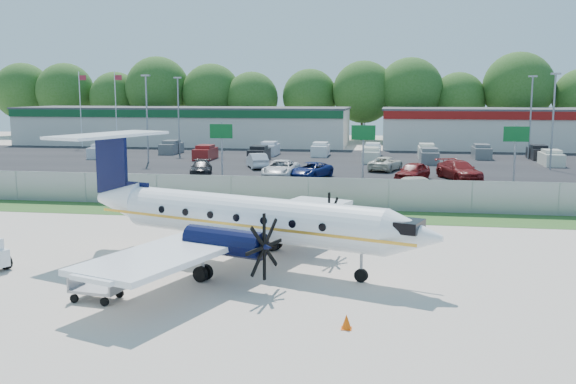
# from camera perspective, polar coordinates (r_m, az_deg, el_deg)

# --- Properties ---
(ground) EXTENTS (170.00, 170.00, 0.00)m
(ground) POSITION_cam_1_polar(r_m,az_deg,el_deg) (27.08, -2.05, -6.75)
(ground) COLOR beige
(ground) RESTS_ON ground
(grass_verge) EXTENTS (170.00, 4.00, 0.02)m
(grass_verge) POSITION_cam_1_polar(r_m,az_deg,el_deg) (38.61, 1.42, -2.01)
(grass_verge) COLOR #2D561E
(grass_verge) RESTS_ON ground
(access_road) EXTENTS (170.00, 8.00, 0.02)m
(access_road) POSITION_cam_1_polar(r_m,az_deg,el_deg) (45.45, 2.62, -0.36)
(access_road) COLOR black
(access_road) RESTS_ON ground
(parking_lot) EXTENTS (170.00, 32.00, 0.02)m
(parking_lot) POSITION_cam_1_polar(r_m,az_deg,el_deg) (66.17, 4.72, 2.51)
(parking_lot) COLOR black
(parking_lot) RESTS_ON ground
(perimeter_fence) EXTENTS (120.00, 0.06, 1.99)m
(perimeter_fence) POSITION_cam_1_polar(r_m,az_deg,el_deg) (40.39, 1.82, -0.10)
(perimeter_fence) COLOR gray
(perimeter_fence) RESTS_ON ground
(building_west) EXTENTS (46.40, 12.40, 5.24)m
(building_west) POSITION_cam_1_polar(r_m,az_deg,el_deg) (92.39, -9.23, 5.85)
(building_west) COLOR silver
(building_west) RESTS_ON ground
(building_east) EXTENTS (44.40, 12.40, 5.24)m
(building_east) POSITION_cam_1_polar(r_m,az_deg,el_deg) (90.13, 22.69, 5.21)
(building_east) COLOR silver
(building_east) RESTS_ON ground
(sign_left) EXTENTS (1.80, 0.26, 5.00)m
(sign_left) POSITION_cam_1_polar(r_m,az_deg,el_deg) (50.36, -5.94, 4.62)
(sign_left) COLOR gray
(sign_left) RESTS_ON ground
(sign_mid) EXTENTS (1.80, 0.26, 5.00)m
(sign_mid) POSITION_cam_1_polar(r_m,az_deg,el_deg) (48.67, 6.71, 4.47)
(sign_mid) COLOR gray
(sign_mid) RESTS_ON ground
(sign_right) EXTENTS (1.80, 0.26, 5.00)m
(sign_right) POSITION_cam_1_polar(r_m,az_deg,el_deg) (49.42, 19.58, 4.08)
(sign_right) COLOR gray
(sign_right) RESTS_ON ground
(flagpole_west) EXTENTS (1.06, 0.12, 10.00)m
(flagpole_west) POSITION_cam_1_polar(r_m,az_deg,el_deg) (90.44, -17.94, 7.38)
(flagpole_west) COLOR white
(flagpole_west) RESTS_ON ground
(flagpole_east) EXTENTS (1.06, 0.12, 10.00)m
(flagpole_east) POSITION_cam_1_polar(r_m,az_deg,el_deg) (88.28, -15.02, 7.48)
(flagpole_east) COLOR white
(flagpole_east) RESTS_ON ground
(light_pole_nw) EXTENTS (0.90, 0.35, 9.09)m
(light_pole_nw) POSITION_cam_1_polar(r_m,az_deg,el_deg) (68.39, -12.44, 6.93)
(light_pole_nw) COLOR gray
(light_pole_nw) RESTS_ON ground
(light_pole_ne) EXTENTS (0.90, 0.35, 9.09)m
(light_pole_ne) POSITION_cam_1_polar(r_m,az_deg,el_deg) (65.33, 22.52, 6.38)
(light_pole_ne) COLOR gray
(light_pole_ne) RESTS_ON ground
(light_pole_sw) EXTENTS (0.90, 0.35, 9.09)m
(light_pole_sw) POSITION_cam_1_polar(r_m,az_deg,el_deg) (77.77, -9.72, 7.21)
(light_pole_sw) COLOR gray
(light_pole_sw) RESTS_ON ground
(light_pole_se) EXTENTS (0.90, 0.35, 9.09)m
(light_pole_se) POSITION_cam_1_polar(r_m,az_deg,el_deg) (75.09, 20.78, 6.71)
(light_pole_se) COLOR gray
(light_pole_se) RESTS_ON ground
(tree_line) EXTENTS (112.00, 6.00, 14.00)m
(tree_line) POSITION_cam_1_polar(r_m,az_deg,el_deg) (99.97, 6.27, 4.62)
(tree_line) COLOR #275118
(tree_line) RESTS_ON ground
(aircraft) EXTENTS (17.44, 16.99, 5.36)m
(aircraft) POSITION_cam_1_polar(r_m,az_deg,el_deg) (27.17, -4.00, -2.23)
(aircraft) COLOR white
(aircraft) RESTS_ON ground
(baggage_cart_far) EXTENTS (1.86, 1.27, 0.91)m
(baggage_cart_far) POSITION_cam_1_polar(r_m,az_deg,el_deg) (23.86, -16.63, -8.23)
(baggage_cart_far) COLOR gray
(baggage_cart_far) RESTS_ON ground
(cone_nose) EXTENTS (0.33, 0.33, 0.47)m
(cone_nose) POSITION_cam_1_polar(r_m,az_deg,el_deg) (20.39, 5.22, -11.43)
(cone_nose) COLOR #F45607
(cone_nose) RESTS_ON ground
(cone_starboard_wing) EXTENTS (0.41, 0.41, 0.58)m
(cone_starboard_wing) POSITION_cam_1_polar(r_m,az_deg,el_deg) (32.39, 2.62, -3.65)
(cone_starboard_wing) COLOR #F45607
(cone_starboard_wing) RESTS_ON ground
(road_car_west) EXTENTS (5.42, 2.93, 1.44)m
(road_car_west) POSITION_cam_1_polar(r_m,az_deg,el_deg) (48.64, -14.80, -0.06)
(road_car_west) COLOR navy
(road_car_west) RESTS_ON ground
(road_car_mid) EXTENTS (4.69, 3.11, 1.49)m
(road_car_mid) POSITION_cam_1_polar(r_m,az_deg,el_deg) (46.15, 10.76, -0.39)
(road_car_mid) COLOR beige
(road_car_mid) RESTS_ON ground
(parked_car_a) EXTENTS (2.79, 4.75, 1.29)m
(parked_car_a) POSITION_cam_1_polar(r_m,az_deg,el_deg) (57.40, -7.71, 1.48)
(parked_car_a) COLOR black
(parked_car_a) RESTS_ON ground
(parked_car_b) EXTENTS (2.80, 5.58, 1.52)m
(parked_car_b) POSITION_cam_1_polar(r_m,az_deg,el_deg) (55.36, -0.64, 1.29)
(parked_car_b) COLOR silver
(parked_car_b) RESTS_ON ground
(parked_car_c) EXTENTS (3.86, 5.35, 1.35)m
(parked_car_c) POSITION_cam_1_polar(r_m,az_deg,el_deg) (55.08, 2.04, 1.25)
(parked_car_c) COLOR navy
(parked_car_c) RESTS_ON ground
(parked_car_d) EXTENTS (3.39, 4.90, 1.55)m
(parked_car_d) POSITION_cam_1_polar(r_m,az_deg,el_deg) (54.26, 10.99, 0.97)
(parked_car_d) COLOR maroon
(parked_car_d) RESTS_ON ground
(parked_car_e) EXTENTS (4.10, 5.94, 1.60)m
(parked_car_e) POSITION_cam_1_polar(r_m,az_deg,el_deg) (55.93, 14.94, 1.07)
(parked_car_e) COLOR maroon
(parked_car_e) RESTS_ON ground
(parked_car_f) EXTENTS (3.10, 4.71, 1.47)m
(parked_car_f) POSITION_cam_1_polar(r_m,az_deg,el_deg) (62.38, -2.76, 2.13)
(parked_car_f) COLOR silver
(parked_car_f) RESTS_ON ground
(parked_car_g) EXTENTS (3.57, 5.20, 1.32)m
(parked_car_g) POSITION_cam_1_polar(r_m,az_deg,el_deg) (61.03, 8.67, 1.90)
(parked_car_g) COLOR beige
(parked_car_g) RESTS_ON ground
(far_parking_rows) EXTENTS (56.00, 10.00, 1.60)m
(far_parking_rows) POSITION_cam_1_polar(r_m,az_deg,el_deg) (71.13, 5.04, 2.94)
(far_parking_rows) COLOR gray
(far_parking_rows) RESTS_ON ground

